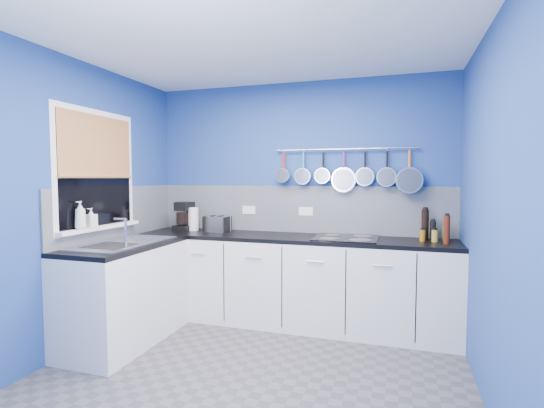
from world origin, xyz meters
The scene contains 42 objects.
floor centered at (0.00, 0.00, -0.01)m, with size 3.20×3.00×0.02m, color #47474C.
ceiling centered at (0.00, 0.00, 2.51)m, with size 3.20×3.00×0.02m, color white.
wall_back centered at (0.00, 1.51, 1.25)m, with size 3.20×0.02×2.50m, color navy.
wall_front centered at (0.00, -1.51, 1.25)m, with size 3.20×0.02×2.50m, color navy.
wall_left centered at (-1.61, 0.00, 1.25)m, with size 0.02×3.00×2.50m, color navy.
wall_right centered at (1.61, 0.00, 1.25)m, with size 0.02×3.00×2.50m, color navy.
backsplash_back centered at (0.00, 1.49, 1.15)m, with size 3.20×0.02×0.50m, color #999EA8.
backsplash_left centered at (-1.59, 0.60, 1.15)m, with size 0.02×1.80×0.50m, color #999EA8.
cabinet_run_back centered at (0.00, 1.20, 0.43)m, with size 3.20×0.60×0.86m, color silver.
worktop_back centered at (0.00, 1.20, 0.88)m, with size 3.20×0.60×0.04m, color black.
cabinet_run_left centered at (-1.30, 0.30, 0.43)m, with size 0.60×1.20×0.86m, color silver.
worktop_left centered at (-1.30, 0.30, 0.88)m, with size 0.60×1.20×0.04m, color black.
window_frame centered at (-1.58, 0.30, 1.55)m, with size 0.01×1.00×1.10m, color white.
window_glass centered at (-1.57, 0.30, 1.55)m, with size 0.01×0.90×1.00m, color black.
bamboo_blind centered at (-1.56, 0.30, 1.77)m, with size 0.01×0.90×0.55m, color #C57039.
window_sill centered at (-1.55, 0.30, 1.04)m, with size 0.10×0.98×0.03m, color white.
sink_unit centered at (-1.30, 0.30, 0.90)m, with size 0.50×0.95×0.01m, color silver.
mixer_tap centered at (-1.14, 0.12, 1.03)m, with size 0.12×0.08×0.26m, color silver, non-canonical shape.
socket_left centered at (-0.55, 1.48, 1.13)m, with size 0.15×0.01×0.09m, color white.
socket_right centered at (0.10, 1.48, 1.13)m, with size 0.15×0.01×0.09m, color white.
pot_rail centered at (0.50, 1.45, 1.78)m, with size 0.02×0.02×1.45m, color silver.
soap_bottle_a centered at (-1.53, 0.04, 1.17)m, with size 0.09×0.09×0.24m, color white.
soap_bottle_b centered at (-1.53, 0.16, 1.14)m, with size 0.08×0.08×0.17m, color white.
paper_towel centered at (-1.14, 1.28, 1.03)m, with size 0.11×0.11×0.26m, color white.
coffee_maker centered at (-1.25, 1.26, 1.06)m, with size 0.18×0.20×0.32m, color black, non-canonical shape.
toaster centered at (-0.84, 1.26, 0.99)m, with size 0.26×0.15×0.17m, color silver.
canister centered at (-0.76, 1.33, 0.96)m, with size 0.09×0.09×0.12m, color silver.
hob centered at (0.56, 1.19, 0.91)m, with size 0.60×0.53×0.01m, color black.
pan_0 centered at (-0.13, 1.44, 1.61)m, with size 0.15×0.10×0.34m, color silver, non-canonical shape.
pan_1 centered at (0.08, 1.44, 1.60)m, with size 0.17×0.07×0.36m, color silver, non-canonical shape.
pan_2 centered at (0.29, 1.44, 1.60)m, with size 0.16×0.09×0.35m, color silver, non-canonical shape.
pan_3 centered at (0.50, 1.44, 1.56)m, with size 0.25×0.05×0.44m, color silver, non-canonical shape.
pan_4 centered at (0.71, 1.44, 1.59)m, with size 0.18×0.06×0.37m, color silver, non-canonical shape.
pan_5 centered at (0.92, 1.44, 1.59)m, with size 0.19×0.08×0.38m, color silver, non-canonical shape.
pan_6 centered at (1.14, 1.44, 1.56)m, with size 0.25×0.12×0.44m, color silver, non-canonical shape.
condiment_0 centered at (1.46, 1.32, 0.98)m, with size 0.05×0.05×0.15m, color #3F721E.
condiment_1 centered at (1.35, 1.32, 0.99)m, with size 0.06×0.06×0.18m, color black.
condiment_2 centered at (1.28, 1.33, 1.05)m, with size 0.07×0.07×0.29m, color black.
condiment_3 centered at (1.46, 1.21, 0.96)m, with size 0.05×0.05×0.11m, color #265919.
condiment_4 centered at (1.36, 1.24, 0.95)m, with size 0.06×0.06×0.11m, color olive.
condiment_5 centered at (1.26, 1.23, 0.95)m, with size 0.05×0.05×0.11m, color #8C5914.
condiment_6 centered at (1.45, 1.14, 1.03)m, with size 0.05×0.05×0.25m, color #4C190C.
Camera 1 is at (1.04, -2.70, 1.48)m, focal length 26.53 mm.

